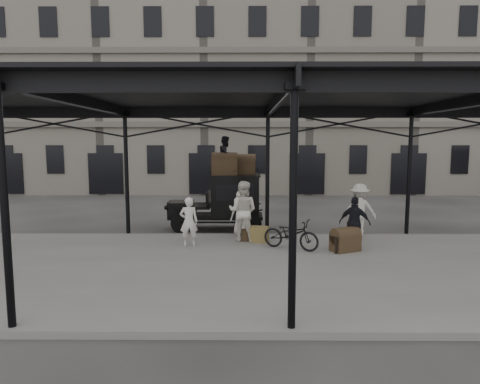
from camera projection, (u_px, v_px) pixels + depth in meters
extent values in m
plane|color=#383533|center=(271.00, 252.00, 13.40)|extent=(120.00, 120.00, 0.00)
cube|color=slate|center=(275.00, 268.00, 11.40)|extent=(28.00, 8.00, 0.15)
cylinder|color=black|center=(267.00, 178.00, 15.13)|extent=(0.14, 0.14, 4.30)
cylinder|color=black|center=(293.00, 217.00, 7.38)|extent=(0.14, 0.14, 4.30)
cube|color=black|center=(268.00, 111.00, 14.85)|extent=(22.00, 0.10, 0.45)
cube|color=black|center=(295.00, 79.00, 7.11)|extent=(22.00, 0.10, 0.45)
cube|color=black|center=(276.00, 95.00, 11.16)|extent=(22.50, 9.00, 0.08)
cube|color=silver|center=(276.00, 92.00, 11.15)|extent=(18.00, 7.00, 0.04)
cube|color=slate|center=(255.00, 91.00, 30.44)|extent=(64.00, 8.00, 14.00)
cylinder|color=black|center=(181.00, 223.00, 15.96)|extent=(0.80, 0.10, 0.80)
cylinder|color=black|center=(186.00, 217.00, 17.39)|extent=(0.80, 0.10, 0.80)
cylinder|color=black|center=(251.00, 223.00, 15.94)|extent=(0.80, 0.10, 0.80)
cylinder|color=black|center=(250.00, 217.00, 17.37)|extent=(0.80, 0.10, 0.80)
cube|color=black|center=(216.00, 216.00, 16.64)|extent=(3.60, 1.25, 0.12)
cube|color=black|center=(181.00, 208.00, 16.62)|extent=(0.90, 1.00, 0.55)
cube|color=black|center=(169.00, 208.00, 16.62)|extent=(0.06, 0.70, 0.55)
cube|color=black|center=(202.00, 206.00, 16.60)|extent=(0.70, 1.30, 0.10)
cube|color=black|center=(235.00, 196.00, 16.54)|extent=(1.80, 1.45, 1.55)
cube|color=black|center=(235.00, 193.00, 15.80)|extent=(1.40, 0.02, 0.60)
cube|color=black|center=(235.00, 175.00, 16.45)|extent=(1.90, 1.55, 0.06)
imported|color=silver|center=(189.00, 222.00, 13.44)|extent=(0.61, 0.44, 1.56)
imported|color=silver|center=(243.00, 211.00, 14.14)|extent=(1.14, 0.99, 2.00)
imported|color=beige|center=(242.00, 213.00, 15.08)|extent=(0.89, 0.71, 1.59)
imported|color=black|center=(355.00, 223.00, 13.09)|extent=(1.03, 0.76, 1.62)
imported|color=beige|center=(359.00, 209.00, 15.03)|extent=(1.25, 0.82, 1.82)
imported|color=black|center=(291.00, 234.00, 13.08)|extent=(1.87, 1.40, 0.94)
imported|color=black|center=(226.00, 155.00, 16.26)|extent=(0.73, 0.84, 1.47)
cube|color=olive|center=(259.00, 234.00, 14.08)|extent=(0.68, 0.56, 0.50)
cube|color=#42341E|center=(352.00, 229.00, 15.04)|extent=(0.28, 0.62, 0.45)
cube|color=#42341E|center=(250.00, 235.00, 14.16)|extent=(0.62, 0.24, 0.40)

